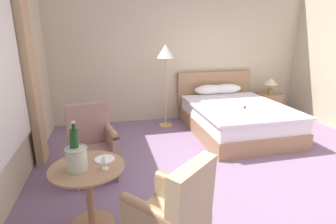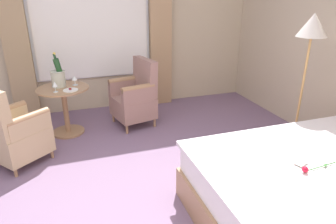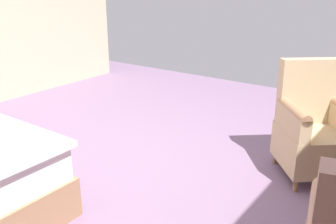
# 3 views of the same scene
# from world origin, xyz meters

# --- Properties ---
(ground_plane) EXTENTS (6.98, 6.98, 0.00)m
(ground_plane) POSITION_xyz_m (0.00, 0.00, 0.00)
(ground_plane) COLOR slate
(wall_window_side) EXTENTS (0.27, 5.47, 2.89)m
(wall_window_side) POSITION_xyz_m (-2.78, 0.00, 1.44)
(wall_window_side) COLOR #C7B697
(wall_window_side) RESTS_ON ground
(floor_lamp_brass) EXTENTS (0.33, 0.33, 1.64)m
(floor_lamp_brass) POSITION_xyz_m (-0.50, 2.19, 1.38)
(floor_lamp_brass) COLOR tan
(floor_lamp_brass) RESTS_ON ground
(side_table_round) EXTENTS (0.68, 0.68, 0.66)m
(side_table_round) POSITION_xyz_m (-1.86, -0.52, 0.39)
(side_table_round) COLOR #9E7553
(side_table_round) RESTS_ON ground
(champagne_bucket) EXTENTS (0.19, 0.19, 0.47)m
(champagne_bucket) POSITION_xyz_m (-1.94, -0.56, 0.81)
(champagne_bucket) COLOR #B7BCAA
(champagne_bucket) RESTS_ON side_table_round
(wine_glass_near_bucket) EXTENTS (0.07, 0.07, 0.14)m
(wine_glass_near_bucket) POSITION_xyz_m (-1.70, -0.61, 0.76)
(wine_glass_near_bucket) COLOR white
(wine_glass_near_bucket) RESTS_ON side_table_round
(wine_glass_near_edge) EXTENTS (0.08, 0.08, 0.13)m
(wine_glass_near_edge) POSITION_xyz_m (-1.94, -0.36, 0.75)
(wine_glass_near_edge) COLOR white
(wine_glass_near_edge) RESTS_ON side_table_round
(snack_plate) EXTENTS (0.19, 0.19, 0.04)m
(snack_plate) POSITION_xyz_m (-1.70, -0.43, 0.67)
(snack_plate) COLOR white
(snack_plate) RESTS_ON side_table_round
(armchair_by_window) EXTENTS (0.68, 0.66, 0.97)m
(armchair_by_window) POSITION_xyz_m (-1.87, 0.46, 0.42)
(armchair_by_window) COLOR #9E7553
(armchair_by_window) RESTS_ON ground
(armchair_facing_bed) EXTENTS (0.76, 0.77, 0.95)m
(armchair_facing_bed) POSITION_xyz_m (-1.20, -1.09, 0.39)
(armchair_facing_bed) COLOR #9E7553
(armchair_facing_bed) RESTS_ON ground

